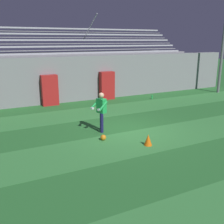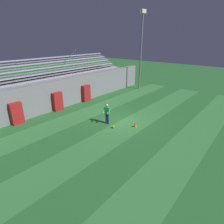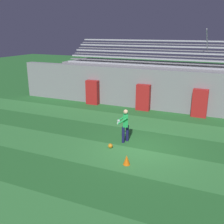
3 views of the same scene
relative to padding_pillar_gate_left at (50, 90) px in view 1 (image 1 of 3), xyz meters
name	(u,v)px [view 1 (image 1 of 3)]	position (x,y,z in m)	size (l,w,h in m)	color
ground_plane	(127,130)	(1.86, -5.95, -0.90)	(80.00, 80.00, 0.00)	#286B2D
turf_stripe_mid	(144,140)	(1.86, -7.29, -0.90)	(28.00, 2.33, 0.01)	#38843D
turf_stripe_far	(97,112)	(1.86, -2.62, -0.90)	(28.00, 2.33, 0.01)	#38843D
back_wall	(77,79)	(1.86, 0.55, 0.50)	(24.00, 0.60, 2.80)	gray
padding_pillar_gate_left	(50,90)	(0.00, 0.00, 0.00)	(0.95, 0.44, 1.80)	#B21E1E
padding_pillar_gate_right	(107,86)	(3.72, 0.00, 0.00)	(0.95, 0.44, 1.80)	#B21E1E
bleacher_stand	(66,73)	(1.86, 2.89, 0.61)	(18.00, 4.05, 5.43)	gray
goalkeeper	(101,110)	(0.80, -5.60, 0.06)	(0.65, 0.70, 1.67)	#19194C
soccer_ball	(103,138)	(0.44, -6.57, -0.79)	(0.22, 0.22, 0.22)	orange
traffic_cone	(148,140)	(1.71, -7.76, -0.69)	(0.30, 0.30, 0.42)	orange
water_bottle	(152,97)	(6.44, -1.23, -0.78)	(0.07, 0.07, 0.24)	green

